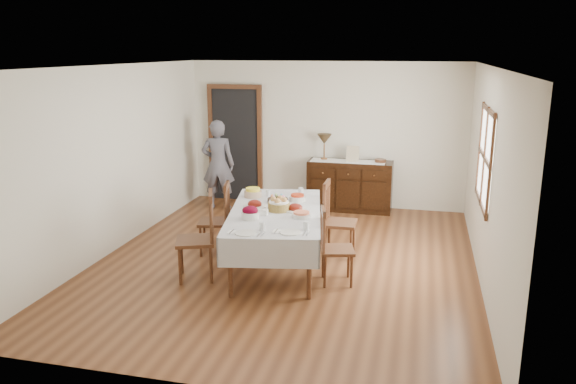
% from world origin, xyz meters
% --- Properties ---
extents(ground, '(6.00, 6.00, 0.00)m').
position_xyz_m(ground, '(0.00, 0.00, 0.00)').
color(ground, brown).
extents(room_shell, '(5.02, 6.02, 2.65)m').
position_xyz_m(room_shell, '(-0.15, 0.42, 1.64)').
color(room_shell, white).
rests_on(room_shell, ground).
extents(dining_table, '(1.55, 2.44, 0.78)m').
position_xyz_m(dining_table, '(-0.09, -0.22, 0.69)').
color(dining_table, silver).
rests_on(dining_table, ground).
extents(chair_left_near, '(0.60, 0.60, 1.11)m').
position_xyz_m(chair_left_near, '(-0.91, -0.80, 0.56)').
color(chair_left_near, '#4E2C19').
rests_on(chair_left_near, ground).
extents(chair_left_far, '(0.50, 0.50, 1.01)m').
position_xyz_m(chair_left_far, '(-1.02, 0.11, 0.51)').
color(chair_left_far, '#4E2C19').
rests_on(chair_left_far, ground).
extents(chair_right_near, '(0.48, 0.48, 0.95)m').
position_xyz_m(chair_right_near, '(0.73, -0.55, 0.48)').
color(chair_right_near, '#4E2C19').
rests_on(chair_right_near, ground).
extents(chair_right_far, '(0.44, 0.44, 1.05)m').
position_xyz_m(chair_right_far, '(0.61, 0.40, 0.53)').
color(chair_right_far, '#4E2C19').
rests_on(chair_right_far, ground).
extents(sideboard, '(1.48, 0.54, 0.89)m').
position_xyz_m(sideboard, '(0.50, 2.72, 0.45)').
color(sideboard, black).
rests_on(sideboard, ground).
extents(person, '(0.58, 0.42, 1.71)m').
position_xyz_m(person, '(-1.81, 2.28, 0.86)').
color(person, '#585763').
rests_on(person, ground).
extents(bread_basket, '(0.28, 0.28, 0.19)m').
position_xyz_m(bread_basket, '(-0.05, -0.22, 0.85)').
color(bread_basket, olive).
rests_on(bread_basket, dining_table).
extents(egg_basket, '(0.28, 0.28, 0.10)m').
position_xyz_m(egg_basket, '(-0.17, 0.19, 0.81)').
color(egg_basket, black).
rests_on(egg_basket, dining_table).
extents(ham_platter_a, '(0.31, 0.31, 0.11)m').
position_xyz_m(ham_platter_a, '(-0.40, -0.11, 0.81)').
color(ham_platter_a, white).
rests_on(ham_platter_a, dining_table).
extents(ham_platter_b, '(0.30, 0.30, 0.11)m').
position_xyz_m(ham_platter_b, '(0.16, -0.17, 0.81)').
color(ham_platter_b, white).
rests_on(ham_platter_b, dining_table).
extents(beet_bowl, '(0.23, 0.23, 0.16)m').
position_xyz_m(beet_bowl, '(-0.30, -0.64, 0.85)').
color(beet_bowl, white).
rests_on(beet_bowl, dining_table).
extents(carrot_bowl, '(0.22, 0.22, 0.10)m').
position_xyz_m(carrot_bowl, '(0.08, 0.30, 0.82)').
color(carrot_bowl, white).
rests_on(carrot_bowl, dining_table).
extents(pineapple_bowl, '(0.25, 0.25, 0.13)m').
position_xyz_m(pineapple_bowl, '(-0.57, 0.37, 0.84)').
color(pineapple_bowl, tan).
rests_on(pineapple_bowl, dining_table).
extents(casserole_dish, '(0.24, 0.24, 0.07)m').
position_xyz_m(casserole_dish, '(0.30, -0.43, 0.81)').
color(casserole_dish, white).
rests_on(casserole_dish, dining_table).
extents(butter_dish, '(0.15, 0.11, 0.07)m').
position_xyz_m(butter_dish, '(-0.21, -0.44, 0.81)').
color(butter_dish, white).
rests_on(butter_dish, dining_table).
extents(setting_left, '(0.44, 0.31, 0.10)m').
position_xyz_m(setting_left, '(-0.13, -1.15, 0.80)').
color(setting_left, white).
rests_on(setting_left, dining_table).
extents(setting_right, '(0.44, 0.31, 0.10)m').
position_xyz_m(setting_right, '(0.35, -1.01, 0.80)').
color(setting_right, white).
rests_on(setting_right, dining_table).
extents(glass_far_a, '(0.06, 0.06, 0.09)m').
position_xyz_m(glass_far_a, '(-0.37, 0.44, 0.82)').
color(glass_far_a, white).
rests_on(glass_far_a, dining_table).
extents(glass_far_b, '(0.07, 0.07, 0.10)m').
position_xyz_m(glass_far_b, '(0.06, 0.63, 0.83)').
color(glass_far_b, white).
rests_on(glass_far_b, dining_table).
extents(runner, '(1.30, 0.35, 0.01)m').
position_xyz_m(runner, '(0.46, 2.68, 0.89)').
color(runner, white).
rests_on(runner, sideboard).
extents(table_lamp, '(0.26, 0.26, 0.46)m').
position_xyz_m(table_lamp, '(0.02, 2.75, 1.24)').
color(table_lamp, brown).
rests_on(table_lamp, sideboard).
extents(picture_frame, '(0.22, 0.08, 0.28)m').
position_xyz_m(picture_frame, '(0.54, 2.67, 1.03)').
color(picture_frame, '#C0AF8E').
rests_on(picture_frame, sideboard).
extents(deco_bowl, '(0.20, 0.20, 0.06)m').
position_xyz_m(deco_bowl, '(1.02, 2.71, 0.92)').
color(deco_bowl, '#4E2C19').
rests_on(deco_bowl, sideboard).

